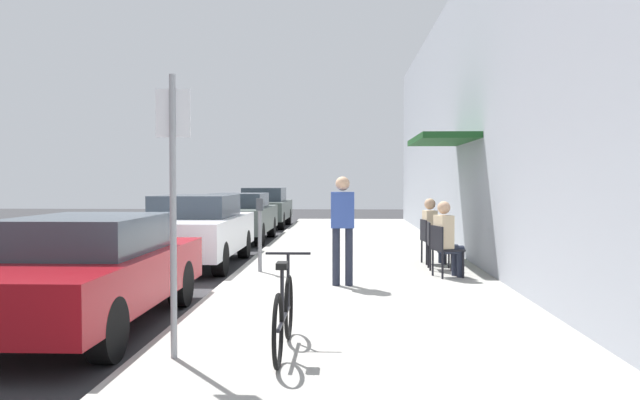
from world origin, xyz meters
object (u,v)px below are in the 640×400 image
(cafe_chair_0, at_px, (444,247))
(parked_car_3, at_px, (264,207))
(pedestrian_standing, at_px, (343,221))
(bicycle_0, at_px, (284,315))
(parked_car_1, at_px, (195,229))
(cafe_chair_2, at_px, (430,238))
(parking_meter, at_px, (260,229))
(seated_patron_2, at_px, (433,228))
(cafe_chair_1, at_px, (435,242))
(seated_patron_0, at_px, (447,236))
(street_sign, at_px, (173,193))
(parked_car_2, at_px, (239,216))
(parked_car_0, at_px, (85,270))

(cafe_chair_0, bearing_deg, parked_car_3, 109.71)
(pedestrian_standing, bearing_deg, bicycle_0, -98.03)
(parked_car_1, relative_size, cafe_chair_2, 5.06)
(parking_meter, height_order, cafe_chair_0, parking_meter)
(parking_meter, relative_size, seated_patron_2, 1.02)
(bicycle_0, distance_m, cafe_chair_1, 6.18)
(seated_patron_0, distance_m, seated_patron_2, 1.72)
(cafe_chair_2, bearing_deg, parking_meter, -159.25)
(seated_patron_0, xyz_separation_m, cafe_chair_1, (-0.06, 0.92, -0.19))
(bicycle_0, bearing_deg, cafe_chair_0, 64.88)
(seated_patron_0, height_order, cafe_chair_1, seated_patron_0)
(street_sign, relative_size, pedestrian_standing, 1.53)
(parked_car_3, xyz_separation_m, pedestrian_standing, (3.04, -14.20, 0.35))
(cafe_chair_0, relative_size, seated_patron_0, 0.67)
(parked_car_2, distance_m, cafe_chair_1, 8.08)
(cafe_chair_1, relative_size, pedestrian_standing, 0.51)
(parked_car_0, distance_m, bicycle_0, 2.87)
(street_sign, height_order, pedestrian_standing, street_sign)
(parked_car_0, relative_size, parked_car_1, 1.00)
(bicycle_0, distance_m, cafe_chair_2, 6.92)
(parked_car_0, relative_size, cafe_chair_0, 5.06)
(parking_meter, bearing_deg, street_sign, -90.52)
(street_sign, bearing_deg, parked_car_2, 96.84)
(parked_car_0, distance_m, parked_car_2, 10.89)
(cafe_chair_2, relative_size, seated_patron_2, 0.67)
(cafe_chair_0, xyz_separation_m, pedestrian_standing, (-1.71, -0.94, 0.50))
(parked_car_3, xyz_separation_m, seated_patron_2, (4.81, -11.52, 0.05))
(parked_car_2, height_order, pedestrian_standing, pedestrian_standing)
(seated_patron_0, distance_m, cafe_chair_2, 1.72)
(parking_meter, height_order, pedestrian_standing, pedestrian_standing)
(parked_car_2, height_order, parked_car_3, parked_car_3)
(parked_car_3, xyz_separation_m, cafe_chair_0, (4.75, -13.25, -0.14))
(parked_car_2, xyz_separation_m, parked_car_3, (0.00, 5.78, 0.03))
(parked_car_1, xyz_separation_m, seated_patron_0, (4.81, -2.09, 0.06))
(street_sign, xyz_separation_m, cafe_chair_0, (3.25, 5.03, -1.02))
(bicycle_0, bearing_deg, parked_car_3, 97.86)
(parked_car_0, bearing_deg, seated_patron_0, 35.52)
(parked_car_0, height_order, parked_car_2, parked_car_2)
(parked_car_3, distance_m, parking_meter, 12.83)
(cafe_chair_2, bearing_deg, parked_car_3, 112.38)
(seated_patron_2, bearing_deg, parked_car_3, 112.65)
(cafe_chair_0, xyz_separation_m, seated_patron_0, (0.06, 0.02, 0.19))
(seated_patron_0, bearing_deg, parked_car_1, 156.53)
(cafe_chair_1, bearing_deg, pedestrian_standing, -132.22)
(parked_car_0, relative_size, parked_car_3, 1.00)
(seated_patron_0, bearing_deg, parking_meter, 171.32)
(parked_car_0, bearing_deg, bicycle_0, -29.28)
(bicycle_0, relative_size, pedestrian_standing, 1.01)
(parked_car_1, xyz_separation_m, seated_patron_2, (4.81, -0.37, 0.06))
(cafe_chair_1, bearing_deg, parking_meter, -172.43)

